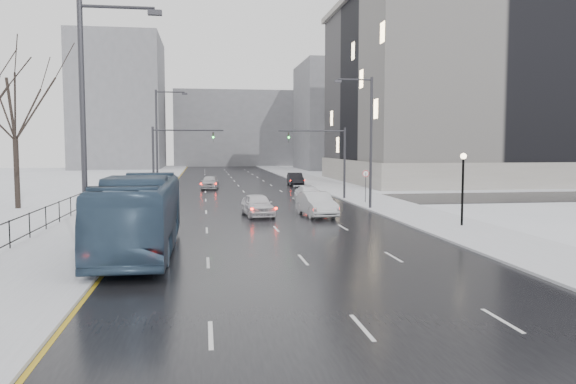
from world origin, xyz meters
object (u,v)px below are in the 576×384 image
mast_signal_right (333,154)px  sedan_center_far (210,182)px  streetlight_l_near (90,125)px  tree_park_e (18,210)px  sedan_right_near (316,204)px  sedan_right_far (309,194)px  streetlight_r_mid (368,136)px  streetlight_l_far (159,138)px  sedan_center_near (258,205)px  bus (140,214)px  lamppost_r_mid (463,179)px  no_uturn_sign (366,177)px  mast_signal_left (166,155)px  sedan_right_distant (295,179)px

mast_signal_right → sedan_center_far: size_ratio=1.43×
streetlight_l_near → sedan_center_far: 42.56m
streetlight_l_near → tree_park_e: bearing=112.7°
sedan_right_near → sedan_right_far: size_ratio=1.07×
streetlight_r_mid → streetlight_l_far: 20.27m
sedan_center_near → sedan_center_far: size_ratio=1.00×
bus → sedan_center_far: size_ratio=2.77×
lamppost_r_mid → mast_signal_right: size_ratio=0.66×
bus → sedan_right_far: (11.74, 21.00, -1.07)m
tree_park_e → sedan_center_far: size_ratio=2.98×
no_uturn_sign → sedan_right_near: size_ratio=0.54×
lamppost_r_mid → mast_signal_left: (-18.33, 18.00, 1.16)m
tree_park_e → streetlight_l_near: 26.61m
no_uturn_sign → sedan_right_distant: bearing=95.9°
streetlight_r_mid → sedan_center_far: bearing=117.9°
streetlight_l_near → lamppost_r_mid: bearing=27.6°
streetlight_l_far → no_uturn_sign: size_ratio=3.70×
sedan_right_near → sedan_right_distant: (3.39, 29.77, -0.06)m
no_uturn_sign → bus: bus is taller
streetlight_r_mid → sedan_right_far: (-3.42, 5.74, -4.89)m
sedan_right_far → sedan_right_distant: size_ratio=1.00×
streetlight_r_mid → no_uturn_sign: bearing=75.5°
sedan_center_near → tree_park_e: bearing=153.0°
mast_signal_right → sedan_right_distant: 18.55m
lamppost_r_mid → sedan_right_near: 10.12m
streetlight_r_mid → lamppost_r_mid: streetlight_r_mid is taller
mast_signal_right → bus: mast_signal_right is taller
lamppost_r_mid → sedan_right_far: size_ratio=0.91×
streetlight_l_far → bus: 27.55m
sedan_center_near → sedan_right_near: (4.00, -0.65, 0.05)m
sedan_right_far → sedan_center_far: sedan_center_far is taller
sedan_right_near → sedan_center_far: (-6.98, 25.56, -0.06)m
tree_park_e → sedan_right_far: 23.02m
streetlight_r_mid → mast_signal_left: size_ratio=1.54×
streetlight_l_near → sedan_right_distant: (15.06, 46.25, -4.80)m
streetlight_l_far → bus: bearing=-87.5°
sedan_center_near → bus: bearing=-123.4°
sedan_center_near → sedan_right_near: 4.05m
mast_signal_left → sedan_center_near: 13.25m
mast_signal_right → bus: size_ratio=0.52×
mast_signal_right → mast_signal_left: same height
streetlight_r_mid → streetlight_l_near: 25.82m
lamppost_r_mid → sedan_center_near: 13.69m
streetlight_l_near → mast_signal_left: bearing=88.3°
mast_signal_left → bus: size_ratio=0.52×
tree_park_e → sedan_right_distant: tree_park_e is taller
sedan_right_far → lamppost_r_mid: bearing=-73.2°
streetlight_l_far → streetlight_l_near: bearing=-90.0°
streetlight_l_near → sedan_center_near: size_ratio=2.20×
mast_signal_right → sedan_right_distant: bearing=91.4°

